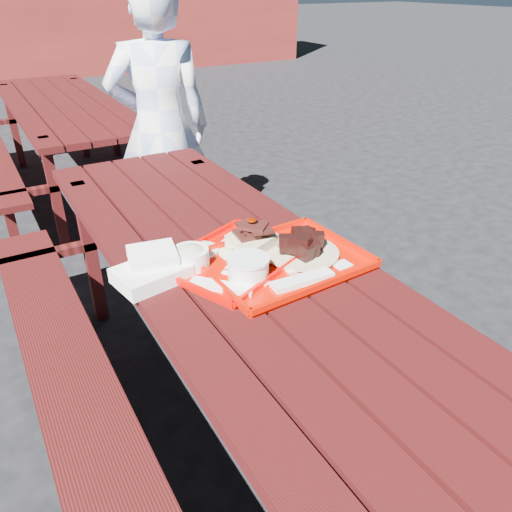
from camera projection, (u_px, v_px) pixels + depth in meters
name	position (u px, v px, depth m)	size (l,w,h in m)	color
ground	(238.00, 414.00, 2.05)	(60.00, 60.00, 0.00)	black
picnic_table_near	(235.00, 302.00, 1.78)	(1.41, 2.40, 0.75)	#3B0B0D
picnic_table_far	(66.00, 126.00, 3.89)	(1.41, 2.40, 0.75)	#3B0B0D
near_tray	(230.00, 252.00, 1.64)	(0.54, 0.49, 0.14)	#D50500
far_tray	(282.00, 260.00, 1.61)	(0.53, 0.42, 0.09)	#C00E00
white_cloth	(152.00, 269.00, 1.54)	(0.24, 0.19, 0.09)	white
person	(160.00, 128.00, 2.91)	(0.59, 0.38, 1.61)	#ABBFED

